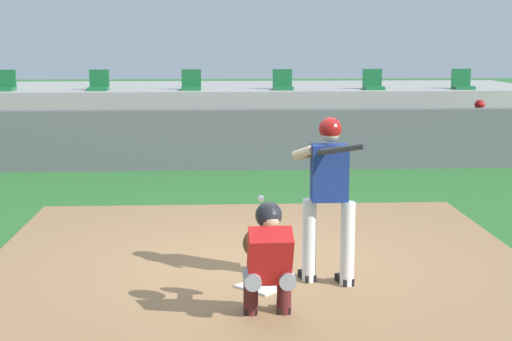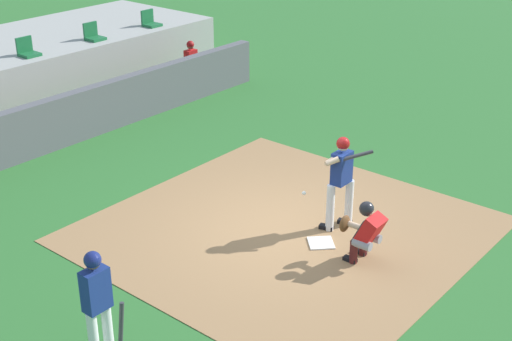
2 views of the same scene
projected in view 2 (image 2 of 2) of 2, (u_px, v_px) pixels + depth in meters
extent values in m
plane|color=#2D6B2D|center=(285.00, 230.00, 13.21)|extent=(80.00, 80.00, 0.00)
cube|color=#9E754C|center=(285.00, 230.00, 13.21)|extent=(6.40, 6.40, 0.01)
cube|color=white|center=(321.00, 243.00, 12.74)|extent=(0.62, 0.62, 0.02)
cylinder|color=silver|center=(330.00, 208.00, 13.01)|extent=(0.15, 0.15, 0.92)
cylinder|color=silver|center=(349.00, 203.00, 13.19)|extent=(0.15, 0.15, 0.92)
cube|color=navy|center=(342.00, 168.00, 12.78)|extent=(0.38, 0.24, 0.60)
sphere|color=beige|center=(343.00, 145.00, 12.60)|extent=(0.21, 0.21, 0.21)
sphere|color=maroon|center=(343.00, 144.00, 12.59)|extent=(0.24, 0.24, 0.24)
cylinder|color=beige|center=(332.00, 161.00, 12.52)|extent=(0.25, 0.24, 0.17)
cylinder|color=beige|center=(336.00, 157.00, 12.68)|extent=(0.57, 0.15, 0.18)
cylinder|color=#333338|center=(350.00, 158.00, 12.54)|extent=(0.68, 0.60, 0.24)
cube|color=black|center=(326.00, 227.00, 13.20)|extent=(0.18, 0.28, 0.09)
cube|color=black|center=(345.00, 222.00, 13.39)|extent=(0.18, 0.28, 0.09)
cylinder|color=gray|center=(362.00, 244.00, 11.92)|extent=(0.17, 0.32, 0.16)
cylinder|color=#4C1919|center=(354.00, 252.00, 12.09)|extent=(0.14, 0.14, 0.42)
cube|color=black|center=(350.00, 260.00, 12.19)|extent=(0.12, 0.24, 0.08)
cylinder|color=gray|center=(372.00, 237.00, 12.15)|extent=(0.17, 0.32, 0.16)
cylinder|color=#4C1919|center=(363.00, 245.00, 12.32)|extent=(0.14, 0.14, 0.42)
cube|color=black|center=(360.00, 252.00, 12.42)|extent=(0.12, 0.24, 0.08)
cube|color=red|center=(370.00, 230.00, 11.91)|extent=(0.41, 0.45, 0.57)
cube|color=#2D2D33|center=(364.00, 228.00, 11.98)|extent=(0.39, 0.26, 0.45)
sphere|color=beige|center=(368.00, 210.00, 11.81)|extent=(0.21, 0.21, 0.21)
sphere|color=#232328|center=(367.00, 209.00, 11.82)|extent=(0.25, 0.25, 0.25)
cylinder|color=beige|center=(358.00, 227.00, 12.01)|extent=(0.11, 0.45, 0.10)
ellipsoid|color=brown|center=(345.00, 224.00, 12.11)|extent=(0.28, 0.13, 0.30)
sphere|color=white|center=(304.00, 193.00, 12.61)|extent=(0.07, 0.07, 0.07)
cylinder|color=silver|center=(108.00, 333.00, 9.70)|extent=(0.14, 0.14, 0.92)
cube|color=navy|center=(96.00, 290.00, 9.30)|extent=(0.36, 0.22, 0.60)
sphere|color=brown|center=(93.00, 262.00, 9.12)|extent=(0.20, 0.20, 0.20)
sphere|color=navy|center=(92.00, 260.00, 9.11)|extent=(0.23, 0.23, 0.23)
cylinder|color=#333338|center=(121.00, 330.00, 9.81)|extent=(0.18, 0.06, 0.85)
cube|color=#59595E|center=(65.00, 120.00, 16.73)|extent=(13.00, 0.30, 1.20)
cube|color=olive|center=(41.00, 125.00, 17.47)|extent=(11.80, 0.44, 0.45)
cylinder|color=#939399|center=(193.00, 70.00, 20.75)|extent=(0.15, 0.40, 0.15)
cylinder|color=#939399|center=(199.00, 81.00, 20.75)|extent=(0.13, 0.13, 0.45)
cube|color=maroon|center=(200.00, 87.00, 20.80)|extent=(0.11, 0.24, 0.08)
cylinder|color=#939399|center=(200.00, 68.00, 20.94)|extent=(0.15, 0.40, 0.15)
cylinder|color=#939399|center=(205.00, 78.00, 20.93)|extent=(0.13, 0.13, 0.45)
cube|color=maroon|center=(206.00, 85.00, 20.98)|extent=(0.11, 0.24, 0.08)
cube|color=red|center=(191.00, 59.00, 20.86)|extent=(0.36, 0.22, 0.54)
sphere|color=brown|center=(190.00, 46.00, 20.70)|extent=(0.20, 0.20, 0.20)
sphere|color=maroon|center=(190.00, 44.00, 20.68)|extent=(0.22, 0.22, 0.22)
cylinder|color=brown|center=(190.00, 65.00, 20.68)|extent=(0.09, 0.41, 0.22)
cylinder|color=brown|center=(199.00, 62.00, 20.96)|extent=(0.09, 0.41, 0.22)
cube|color=#196033|center=(30.00, 55.00, 18.77)|extent=(0.46, 0.46, 0.08)
cube|color=#196033|center=(24.00, 44.00, 18.78)|extent=(0.46, 0.06, 0.40)
cube|color=#196033|center=(95.00, 39.00, 20.28)|extent=(0.46, 0.46, 0.08)
cube|color=#196033|center=(90.00, 29.00, 20.30)|extent=(0.46, 0.06, 0.40)
cube|color=#196033|center=(152.00, 25.00, 21.80)|extent=(0.46, 0.46, 0.08)
cube|color=#196033|center=(147.00, 16.00, 21.82)|extent=(0.46, 0.06, 0.40)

